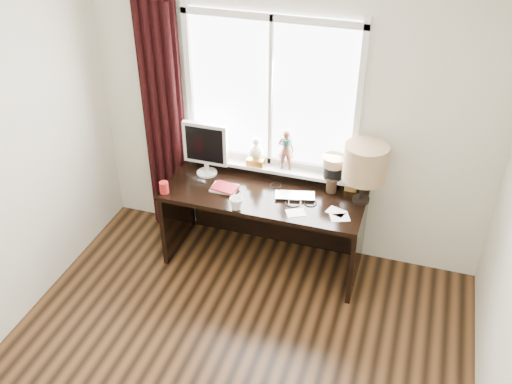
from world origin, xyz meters
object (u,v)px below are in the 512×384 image
(monitor, at_px, (205,146))
(table_lamp, at_px, (365,163))
(mug, at_px, (236,203))
(desk, at_px, (267,209))
(red_cup, at_px, (164,187))
(laptop, at_px, (295,196))

(monitor, height_order, table_lamp, table_lamp)
(mug, xyz_separation_m, desk, (0.14, 0.40, -0.30))
(red_cup, height_order, desk, red_cup)
(mug, relative_size, monitor, 0.22)
(red_cup, xyz_separation_m, table_lamp, (1.60, 0.38, 0.31))
(laptop, bearing_deg, red_cup, -179.68)
(mug, distance_m, red_cup, 0.66)
(mug, height_order, table_lamp, table_lamp)
(red_cup, relative_size, monitor, 0.21)
(desk, bearing_deg, table_lamp, 1.39)
(laptop, distance_m, monitor, 0.89)
(laptop, distance_m, mug, 0.52)
(laptop, height_order, desk, laptop)
(desk, bearing_deg, monitor, 176.49)
(desk, xyz_separation_m, monitor, (-0.57, 0.04, 0.52))
(laptop, distance_m, desk, 0.38)
(monitor, bearing_deg, laptop, -8.52)
(monitor, relative_size, table_lamp, 0.94)
(laptop, bearing_deg, table_lamp, -1.94)
(monitor, bearing_deg, desk, -3.51)
(laptop, relative_size, mug, 3.04)
(red_cup, distance_m, table_lamp, 1.67)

